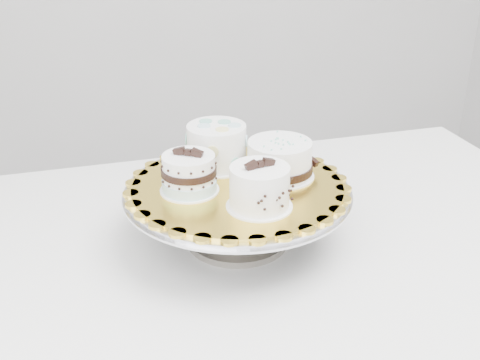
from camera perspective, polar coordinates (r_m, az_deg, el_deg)
name	(u,v)px	position (r m, az deg, el deg)	size (l,w,h in m)	color
table	(262,274)	(1.13, 2.07, -8.94)	(1.39, 1.01, 0.75)	white
cake_stand	(237,205)	(1.06, -0.24, -2.34)	(0.40, 0.40, 0.11)	gray
cake_board	(237,186)	(1.04, -0.24, -0.57)	(0.37, 0.37, 0.01)	gold
cake_swirl	(260,188)	(0.96, 1.86, -0.79)	(0.11, 0.11, 0.09)	white
cake_banded	(189,175)	(1.01, -4.85, 0.52)	(0.12, 0.12, 0.08)	white
cake_dots	(217,145)	(1.10, -2.22, 3.29)	(0.14, 0.14, 0.08)	white
cake_ribbon	(280,160)	(1.07, 3.82, 1.89)	(0.15, 0.15, 0.07)	white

